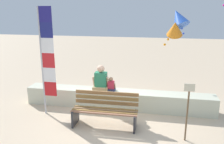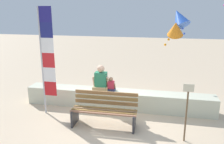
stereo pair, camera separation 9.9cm
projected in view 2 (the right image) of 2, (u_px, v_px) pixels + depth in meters
The scene contains 9 objects.
ground_plane at pixel (111, 121), 6.52m from camera, with size 40.00×40.00×0.00m, color beige.
seawall_ledge at pixel (118, 99), 7.38m from camera, with size 5.91×0.58×0.56m, color beige.
park_bench at pixel (104, 110), 6.23m from camera, with size 1.75×0.64×0.88m.
person_adult at pixel (101, 80), 7.30m from camera, with size 0.53×0.39×0.81m.
person_child at pixel (111, 85), 7.28m from camera, with size 0.29×0.21×0.44m.
flag_banner at pixel (46, 56), 6.60m from camera, with size 0.42×0.05×3.12m.
kite_orange at pixel (175, 29), 7.62m from camera, with size 0.61×0.70×0.91m.
kite_blue at pixel (179, 18), 7.72m from camera, with size 0.95×0.95×0.98m.
sign_post at pixel (187, 108), 5.36m from camera, with size 0.24×0.04×1.43m.
Camera 2 is at (1.22, -5.80, 3.05)m, focal length 37.37 mm.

